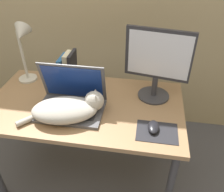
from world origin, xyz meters
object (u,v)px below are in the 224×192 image
object	(u,v)px
external_monitor	(157,62)
laptop	(71,102)
webcam	(99,75)
book_row	(68,68)
computer_mouse	(153,127)
cat	(69,109)
desk_lamp	(23,44)

from	to	relation	value
external_monitor	laptop	bearing A→B (deg)	-156.29
webcam	external_monitor	bearing A→B (deg)	-18.93
book_row	computer_mouse	bearing A→B (deg)	-33.75
book_row	webcam	xyz separation A→B (m)	(0.21, 0.05, -0.06)
cat	external_monitor	distance (m)	0.59
desk_lamp	webcam	world-z (taller)	desk_lamp
cat	desk_lamp	world-z (taller)	desk_lamp
external_monitor	computer_mouse	xyz separation A→B (m)	(0.01, -0.32, -0.23)
external_monitor	webcam	world-z (taller)	external_monitor
external_monitor	book_row	bearing A→B (deg)	171.89
book_row	external_monitor	bearing A→B (deg)	-8.11
external_monitor	desk_lamp	bearing A→B (deg)	177.65
computer_mouse	book_row	world-z (taller)	book_row
external_monitor	webcam	distance (m)	0.46
laptop	webcam	size ratio (longest dim) A/B	5.08
laptop	desk_lamp	xyz separation A→B (m)	(-0.38, 0.25, 0.24)
external_monitor	cat	bearing A→B (deg)	-148.45
book_row	desk_lamp	xyz separation A→B (m)	(-0.27, -0.05, 0.18)
computer_mouse	book_row	distance (m)	0.73
laptop	desk_lamp	size ratio (longest dim) A/B	0.91
laptop	book_row	bearing A→B (deg)	110.53
laptop	desk_lamp	distance (m)	0.51
external_monitor	desk_lamp	xyz separation A→B (m)	(-0.87, 0.04, 0.05)
book_row	desk_lamp	world-z (taller)	desk_lamp
cat	desk_lamp	distance (m)	0.56
desk_lamp	computer_mouse	bearing A→B (deg)	-22.13
computer_mouse	desk_lamp	world-z (taller)	desk_lamp
cat	computer_mouse	xyz separation A→B (m)	(0.48, -0.03, -0.04)
cat	external_monitor	world-z (taller)	external_monitor
external_monitor	computer_mouse	distance (m)	0.39
cat	external_monitor	bearing A→B (deg)	31.55
computer_mouse	webcam	xyz separation A→B (m)	(-0.40, 0.45, 0.03)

